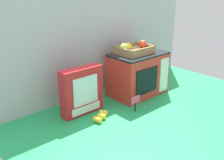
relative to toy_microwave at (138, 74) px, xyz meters
name	(u,v)px	position (x,y,z in m)	size (l,w,h in m)	color
ground_plane	(125,100)	(-0.14, -0.02, -0.15)	(1.70, 1.70, 0.00)	#219E54
display_back_panel	(101,40)	(-0.14, 0.22, 0.22)	(1.61, 0.03, 0.73)	#B7BABF
toy_microwave	(138,74)	(0.00, 0.00, 0.00)	(0.38, 0.25, 0.29)	red
food_groups_crate	(133,49)	(-0.03, 0.02, 0.17)	(0.24, 0.18, 0.08)	#A37F51
cookie_set_box	(82,91)	(-0.46, 0.02, -0.01)	(0.26, 0.08, 0.28)	red
price_sign	(136,101)	(-0.21, -0.18, -0.08)	(0.07, 0.01, 0.10)	black
loose_toy_banana	(101,116)	(-0.43, -0.11, -0.13)	(0.13, 0.09, 0.03)	yellow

